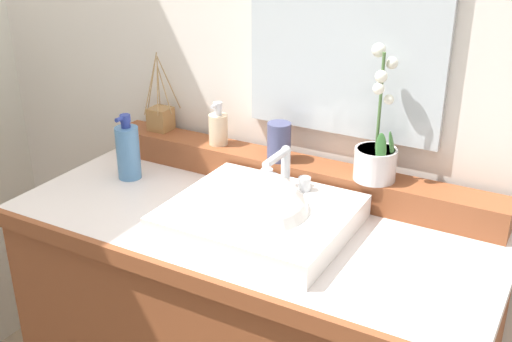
{
  "coord_description": "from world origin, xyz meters",
  "views": [
    {
      "loc": [
        0.7,
        -1.23,
        1.63
      ],
      "look_at": [
        0.02,
        -0.01,
        1.01
      ],
      "focal_mm": 44.03,
      "sensor_mm": 36.0,
      "label": 1
    }
  ],
  "objects_px": {
    "soap_bar": "(240,176)",
    "lotion_bottle": "(128,151)",
    "potted_plant": "(376,152)",
    "reed_diffuser": "(161,118)",
    "soap_dispenser": "(218,128)",
    "tumbler_cup": "(279,142)",
    "sink_basin": "(258,221)"
  },
  "relations": [
    {
      "from": "reed_diffuser",
      "to": "lotion_bottle",
      "type": "height_order",
      "value": "reed_diffuser"
    },
    {
      "from": "sink_basin",
      "to": "potted_plant",
      "type": "distance_m",
      "value": 0.35
    },
    {
      "from": "potted_plant",
      "to": "lotion_bottle",
      "type": "xyz_separation_m",
      "value": [
        -0.69,
        -0.16,
        -0.08
      ]
    },
    {
      "from": "reed_diffuser",
      "to": "lotion_bottle",
      "type": "distance_m",
      "value": 0.2
    },
    {
      "from": "potted_plant",
      "to": "lotion_bottle",
      "type": "height_order",
      "value": "potted_plant"
    },
    {
      "from": "sink_basin",
      "to": "reed_diffuser",
      "type": "distance_m",
      "value": 0.59
    },
    {
      "from": "tumbler_cup",
      "to": "potted_plant",
      "type": "bearing_deg",
      "value": 1.34
    },
    {
      "from": "sink_basin",
      "to": "soap_bar",
      "type": "bearing_deg",
      "value": 135.26
    },
    {
      "from": "sink_basin",
      "to": "potted_plant",
      "type": "bearing_deg",
      "value": 51.35
    },
    {
      "from": "potted_plant",
      "to": "soap_dispenser",
      "type": "height_order",
      "value": "potted_plant"
    },
    {
      "from": "sink_basin",
      "to": "lotion_bottle",
      "type": "distance_m",
      "value": 0.49
    },
    {
      "from": "lotion_bottle",
      "to": "potted_plant",
      "type": "bearing_deg",
      "value": 13.19
    },
    {
      "from": "lotion_bottle",
      "to": "soap_bar",
      "type": "bearing_deg",
      "value": 3.78
    },
    {
      "from": "soap_dispenser",
      "to": "lotion_bottle",
      "type": "height_order",
      "value": "soap_dispenser"
    },
    {
      "from": "soap_bar",
      "to": "lotion_bottle",
      "type": "xyz_separation_m",
      "value": [
        -0.36,
        -0.02,
        0.01
      ]
    },
    {
      "from": "soap_dispenser",
      "to": "reed_diffuser",
      "type": "relative_size",
      "value": 0.52
    },
    {
      "from": "tumbler_cup",
      "to": "lotion_bottle",
      "type": "bearing_deg",
      "value": -159.36
    },
    {
      "from": "sink_basin",
      "to": "soap_bar",
      "type": "height_order",
      "value": "sink_basin"
    },
    {
      "from": "tumbler_cup",
      "to": "reed_diffuser",
      "type": "height_order",
      "value": "reed_diffuser"
    },
    {
      "from": "soap_dispenser",
      "to": "reed_diffuser",
      "type": "height_order",
      "value": "reed_diffuser"
    },
    {
      "from": "sink_basin",
      "to": "soap_dispenser",
      "type": "relative_size",
      "value": 3.38
    },
    {
      "from": "soap_bar",
      "to": "reed_diffuser",
      "type": "height_order",
      "value": "reed_diffuser"
    },
    {
      "from": "soap_dispenser",
      "to": "tumbler_cup",
      "type": "bearing_deg",
      "value": -5.74
    },
    {
      "from": "soap_dispenser",
      "to": "tumbler_cup",
      "type": "relative_size",
      "value": 1.19
    },
    {
      "from": "soap_bar",
      "to": "tumbler_cup",
      "type": "height_order",
      "value": "tumbler_cup"
    },
    {
      "from": "sink_basin",
      "to": "lotion_bottle",
      "type": "relative_size",
      "value": 2.24
    },
    {
      "from": "tumbler_cup",
      "to": "reed_diffuser",
      "type": "xyz_separation_m",
      "value": [
        -0.43,
        0.04,
        -0.01
      ]
    },
    {
      "from": "sink_basin",
      "to": "soap_dispenser",
      "type": "xyz_separation_m",
      "value": [
        -0.28,
        0.27,
        0.11
      ]
    },
    {
      "from": "tumbler_cup",
      "to": "lotion_bottle",
      "type": "xyz_separation_m",
      "value": [
        -0.41,
        -0.15,
        -0.05
      ]
    },
    {
      "from": "sink_basin",
      "to": "tumbler_cup",
      "type": "bearing_deg",
      "value": 106.2
    },
    {
      "from": "potted_plant",
      "to": "lotion_bottle",
      "type": "distance_m",
      "value": 0.71
    },
    {
      "from": "potted_plant",
      "to": "tumbler_cup",
      "type": "bearing_deg",
      "value": -178.66
    }
  ]
}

